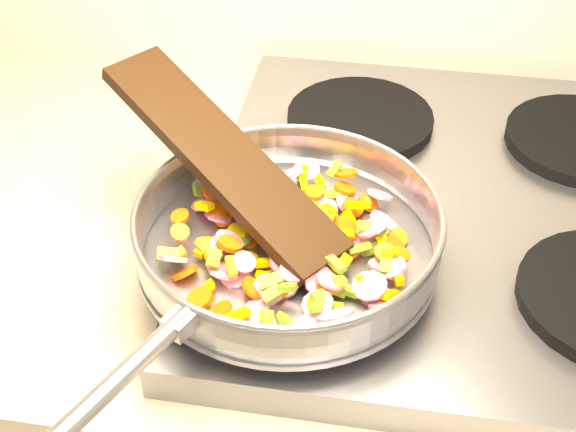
# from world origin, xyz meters

# --- Properties ---
(cooktop) EXTENTS (0.60, 0.60, 0.04)m
(cooktop) POSITION_xyz_m (-0.70, 1.67, 0.92)
(cooktop) COLOR #939399
(cooktop) RESTS_ON counter_top
(grate_fl) EXTENTS (0.19, 0.19, 0.02)m
(grate_fl) POSITION_xyz_m (-0.84, 1.52, 0.95)
(grate_fl) COLOR black
(grate_fl) RESTS_ON cooktop
(grate_bl) EXTENTS (0.19, 0.19, 0.02)m
(grate_bl) POSITION_xyz_m (-0.84, 1.81, 0.95)
(grate_bl) COLOR black
(grate_bl) RESTS_ON cooktop
(saute_pan) EXTENTS (0.35, 0.49, 0.06)m
(saute_pan) POSITION_xyz_m (-0.89, 1.53, 0.99)
(saute_pan) COLOR #9E9EA5
(saute_pan) RESTS_ON grate_fl
(vegetable_heap) EXTENTS (0.26, 0.27, 0.05)m
(vegetable_heap) POSITION_xyz_m (-0.88, 1.53, 0.97)
(vegetable_heap) COLOR #E04D06
(vegetable_heap) RESTS_ON saute_pan
(wooden_spatula) EXTENTS (0.29, 0.24, 0.12)m
(wooden_spatula) POSITION_xyz_m (-0.97, 1.58, 1.03)
(wooden_spatula) COLOR black
(wooden_spatula) RESTS_ON saute_pan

